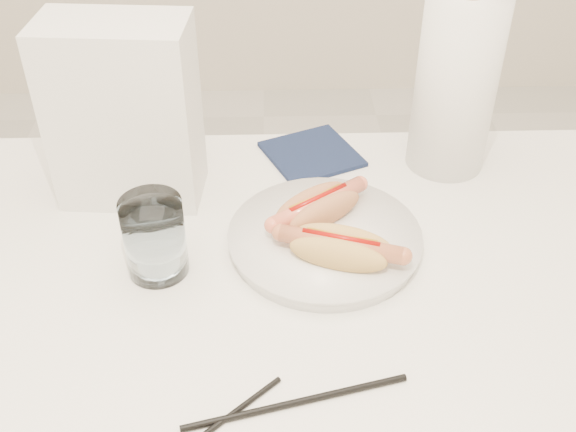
{
  "coord_description": "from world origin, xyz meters",
  "views": [
    {
      "loc": [
        0.03,
        -0.61,
        1.36
      ],
      "look_at": [
        0.05,
        0.08,
        0.82
      ],
      "focal_mm": 43.17,
      "sensor_mm": 36.0,
      "label": 1
    }
  ],
  "objects_px": {
    "table": "(253,335)",
    "hotdog_right": "(340,248)",
    "water_glass": "(154,237)",
    "napkin_box": "(124,113)",
    "hotdog_left": "(318,207)",
    "plate": "(325,241)",
    "paper_towel_roll": "(456,86)"
  },
  "relations": [
    {
      "from": "table",
      "to": "hotdog_right",
      "type": "bearing_deg",
      "value": 24.76
    },
    {
      "from": "table",
      "to": "napkin_box",
      "type": "relative_size",
      "value": 4.49
    },
    {
      "from": "table",
      "to": "paper_towel_roll",
      "type": "height_order",
      "value": "paper_towel_roll"
    },
    {
      "from": "plate",
      "to": "hotdog_left",
      "type": "xyz_separation_m",
      "value": [
        -0.01,
        0.04,
        0.03
      ]
    },
    {
      "from": "table",
      "to": "plate",
      "type": "xyz_separation_m",
      "value": [
        0.1,
        0.1,
        0.07
      ]
    },
    {
      "from": "napkin_box",
      "to": "paper_towel_roll",
      "type": "xyz_separation_m",
      "value": [
        0.48,
        0.07,
        0.0
      ]
    },
    {
      "from": "table",
      "to": "paper_towel_roll",
      "type": "relative_size",
      "value": 4.44
    },
    {
      "from": "hotdog_right",
      "to": "water_glass",
      "type": "bearing_deg",
      "value": -164.61
    },
    {
      "from": "hotdog_right",
      "to": "paper_towel_roll",
      "type": "distance_m",
      "value": 0.33
    },
    {
      "from": "plate",
      "to": "paper_towel_roll",
      "type": "bearing_deg",
      "value": 44.85
    },
    {
      "from": "water_glass",
      "to": "plate",
      "type": "bearing_deg",
      "value": 10.02
    },
    {
      "from": "hotdog_left",
      "to": "hotdog_right",
      "type": "distance_m",
      "value": 0.09
    },
    {
      "from": "hotdog_right",
      "to": "paper_towel_roll",
      "type": "xyz_separation_m",
      "value": [
        0.19,
        0.26,
        0.09
      ]
    },
    {
      "from": "table",
      "to": "hotdog_left",
      "type": "distance_m",
      "value": 0.19
    },
    {
      "from": "plate",
      "to": "napkin_box",
      "type": "height_order",
      "value": "napkin_box"
    },
    {
      "from": "hotdog_right",
      "to": "plate",
      "type": "bearing_deg",
      "value": 125.41
    },
    {
      "from": "napkin_box",
      "to": "hotdog_left",
      "type": "bearing_deg",
      "value": -16.12
    },
    {
      "from": "napkin_box",
      "to": "table",
      "type": "bearing_deg",
      "value": -49.0
    },
    {
      "from": "hotdog_right",
      "to": "water_glass",
      "type": "distance_m",
      "value": 0.24
    },
    {
      "from": "table",
      "to": "hotdog_left",
      "type": "bearing_deg",
      "value": 57.07
    },
    {
      "from": "hotdog_right",
      "to": "paper_towel_roll",
      "type": "relative_size",
      "value": 0.58
    },
    {
      "from": "hotdog_right",
      "to": "napkin_box",
      "type": "distance_m",
      "value": 0.36
    },
    {
      "from": "table",
      "to": "hotdog_right",
      "type": "height_order",
      "value": "hotdog_right"
    },
    {
      "from": "water_glass",
      "to": "napkin_box",
      "type": "bearing_deg",
      "value": 107.32
    },
    {
      "from": "plate",
      "to": "hotdog_right",
      "type": "bearing_deg",
      "value": -73.0
    },
    {
      "from": "table",
      "to": "hotdog_right",
      "type": "xyz_separation_m",
      "value": [
        0.11,
        0.05,
        0.1
      ]
    },
    {
      "from": "water_glass",
      "to": "table",
      "type": "bearing_deg",
      "value": -27.99
    },
    {
      "from": "hotdog_left",
      "to": "hotdog_right",
      "type": "xyz_separation_m",
      "value": [
        0.02,
        -0.09,
        0.0
      ]
    },
    {
      "from": "paper_towel_roll",
      "to": "water_glass",
      "type": "bearing_deg",
      "value": -150.23
    },
    {
      "from": "plate",
      "to": "paper_towel_roll",
      "type": "height_order",
      "value": "paper_towel_roll"
    },
    {
      "from": "hotdog_left",
      "to": "paper_towel_roll",
      "type": "distance_m",
      "value": 0.29
    },
    {
      "from": "table",
      "to": "water_glass",
      "type": "relative_size",
      "value": 11.0
    }
  ]
}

